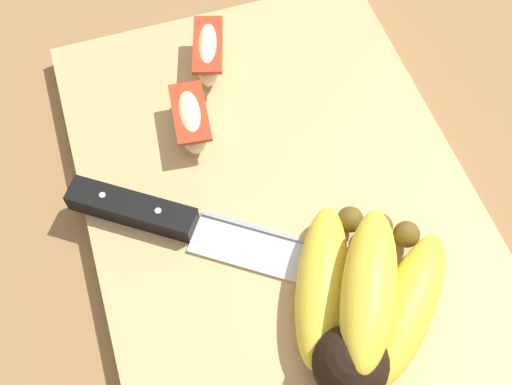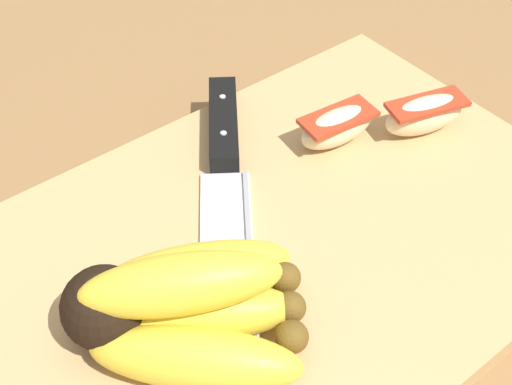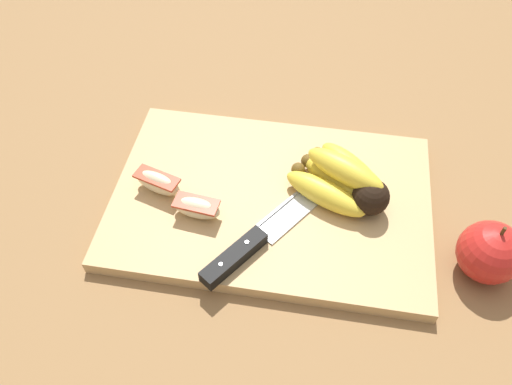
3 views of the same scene
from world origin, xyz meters
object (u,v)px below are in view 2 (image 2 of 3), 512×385
apple_wedge_near (425,114)px  apple_wedge_middle (337,126)px  banana_bunch (181,306)px  chefs_knife (225,168)px

apple_wedge_near → apple_wedge_middle: apple_wedge_near is taller
banana_bunch → chefs_knife: 0.14m
apple_wedge_near → chefs_knife: bearing=-20.2°
chefs_knife → apple_wedge_near: apple_wedge_near is taller
banana_bunch → chefs_knife: size_ratio=0.62×
chefs_knife → apple_wedge_middle: bearing=165.4°
banana_bunch → apple_wedge_middle: size_ratio=2.26×
banana_bunch → apple_wedge_near: size_ratio=2.08×
banana_bunch → chefs_knife: (-0.10, -0.09, -0.02)m
banana_bunch → apple_wedge_middle: banana_bunch is taller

